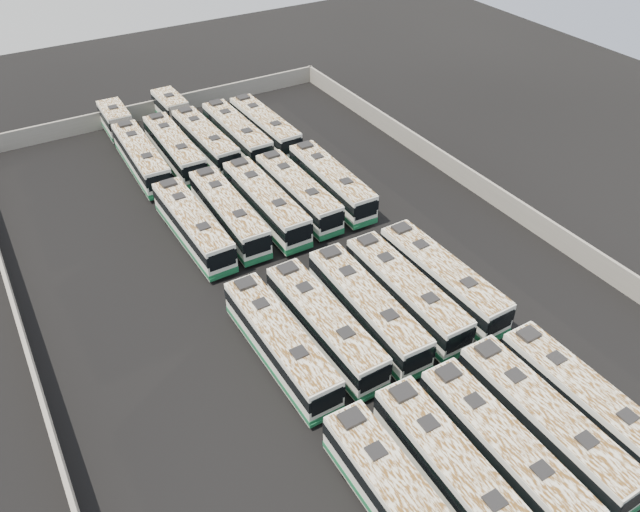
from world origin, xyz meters
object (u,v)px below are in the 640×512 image
at_px(bus_midfront_left, 324,325).
at_px(bus_midback_far_left, 193,225).
at_px(bus_front_right, 544,422).
at_px(bus_midback_far_right, 331,182).
at_px(bus_front_far_right, 584,401).
at_px(bus_midback_right, 298,192).
at_px(bus_back_far_left, 132,144).
at_px(bus_back_far_right, 265,127).
at_px(bus_back_right, 237,134).
at_px(bus_front_left, 456,476).
at_px(bus_front_center, 502,449).
at_px(bus_midfront_far_right, 442,278).
at_px(bus_midfront_right, 405,292).
at_px(bus_midfront_center, 367,308).
at_px(bus_midback_center, 265,203).
at_px(bus_back_left, 174,149).
at_px(bus_front_far_left, 404,506).
at_px(bus_back_center, 193,129).
at_px(bus_midback_left, 229,213).
at_px(bus_midfront_far_left, 280,343).

bearing_deg(bus_midfront_left, bus_midback_far_left, 100.98).
xyz_separation_m(bus_front_right, bus_midback_far_right, (3.79, 32.25, -0.03)).
distance_m(bus_front_far_right, bus_midback_right, 32.61).
height_order(bus_back_far_left, bus_back_far_right, bus_back_far_left).
distance_m(bus_midback_far_left, bus_back_right, 18.58).
xyz_separation_m(bus_front_left, bus_back_right, (7.37, 47.09, -0.02)).
height_order(bus_front_center, bus_midfront_far_right, bus_midfront_far_right).
relative_size(bus_front_center, bus_midback_right, 1.00).
bearing_deg(bus_midfront_right, bus_midfront_center, 179.59).
height_order(bus_midback_center, bus_back_left, bus_midback_center).
distance_m(bus_midfront_center, bus_midfront_right, 3.69).
relative_size(bus_front_far_left, bus_midback_right, 1.02).
distance_m(bus_front_center, bus_midfront_center, 14.81).
relative_size(bus_back_center, bus_back_far_right, 1.54).
distance_m(bus_front_far_left, bus_front_left, 3.81).
bearing_deg(bus_midfront_right, bus_back_right, 90.13).
height_order(bus_front_right, bus_midback_left, bus_front_right).
distance_m(bus_midfront_right, bus_midback_far_right, 18.00).
relative_size(bus_front_far_right, bus_midback_left, 0.98).
relative_size(bus_front_far_left, bus_front_left, 0.99).
distance_m(bus_back_left, bus_back_right, 7.46).
xyz_separation_m(bus_midfront_left, bus_midback_center, (3.75, 17.31, 0.04)).
xyz_separation_m(bus_midfront_right, bus_midback_center, (-3.73, 17.46, 0.03)).
distance_m(bus_midfront_center, bus_back_left, 32.67).
distance_m(bus_midfront_right, bus_midback_center, 17.85).
xyz_separation_m(bus_midfront_far_right, bus_midback_center, (-7.35, 17.53, 0.02)).
height_order(bus_front_far_left, bus_midfront_far_right, bus_midfront_far_right).
relative_size(bus_midfront_far_left, bus_back_far_left, 0.65).
xyz_separation_m(bus_front_left, bus_midback_far_left, (-3.82, 32.26, -0.03)).
distance_m(bus_front_left, bus_midback_center, 32.44).
distance_m(bus_front_far_left, bus_midfront_far_right, 20.84).
height_order(bus_midfront_far_left, bus_back_left, bus_midfront_far_left).
height_order(bus_front_far_right, bus_midfront_far_right, bus_midfront_far_right).
bearing_deg(bus_midfront_right, bus_back_left, 103.06).
distance_m(bus_front_right, bus_midfront_left, 16.58).
height_order(bus_midfront_right, bus_midback_center, bus_midback_center).
xyz_separation_m(bus_midback_far_left, bus_back_far_left, (0.05, 18.44, -0.02)).
bearing_deg(bus_midback_left, bus_midback_center, -3.01).
relative_size(bus_back_far_left, bus_back_right, 1.53).
xyz_separation_m(bus_midfront_center, bus_midback_far_right, (7.48, 17.56, -0.04)).
bearing_deg(bus_midfront_right, bus_front_far_left, -126.90).
bearing_deg(bus_front_far_left, bus_back_left, 85.77).
relative_size(bus_midfront_right, bus_midback_right, 1.02).
relative_size(bus_midback_right, bus_back_left, 0.99).
relative_size(bus_midfront_far_right, bus_midback_far_right, 1.02).
xyz_separation_m(bus_back_far_left, bus_back_center, (7.30, 0.15, -0.02)).
height_order(bus_front_far_right, bus_midback_center, bus_midback_center).
relative_size(bus_midback_far_left, bus_back_far_left, 0.65).
bearing_deg(bus_front_left, bus_midfront_center, 77.26).
bearing_deg(bus_front_right, bus_midback_center, 96.55).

